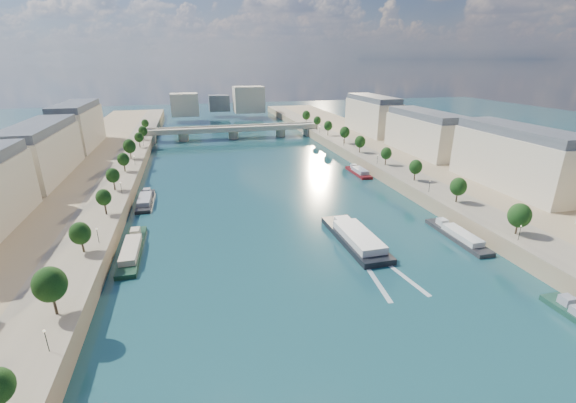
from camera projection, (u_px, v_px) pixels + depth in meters
ground at (275, 204)px, 139.31m from camera, size 700.00×700.00×0.00m
quay_left at (53, 216)px, 121.79m from camera, size 44.00×520.00×5.00m
quay_right at (449, 183)px, 155.09m from camera, size 44.00×520.00×5.00m
pave_left at (103, 205)px, 124.37m from camera, size 14.00×520.00×0.10m
pave_right at (417, 179)px, 150.74m from camera, size 14.00×520.00×0.10m
trees_left at (108, 186)px, 124.77m from camera, size 4.80×268.80×8.26m
trees_right at (400, 160)px, 157.48m from camera, size 4.80×268.80×8.26m
lamps_left at (111, 206)px, 115.38m from camera, size 0.36×200.36×4.28m
lamps_right at (400, 170)px, 153.29m from camera, size 0.36×200.36×4.28m
buildings_left at (11, 167)px, 124.85m from camera, size 16.00×226.00×23.20m
buildings_right at (463, 141)px, 164.16m from camera, size 16.00×226.00×23.20m
skyline at (224, 102)px, 334.48m from camera, size 79.00×42.00×22.00m
bridge at (233, 131)px, 253.05m from camera, size 112.00×12.00×8.15m
tour_barge at (355, 238)px, 109.94m from camera, size 9.45×31.47×4.25m
wake at (382, 270)px, 95.36m from camera, size 10.76×25.98×0.04m
moored_barges_left at (117, 307)px, 79.85m from camera, size 5.00×156.23×3.60m
moored_barges_right at (491, 257)px, 99.90m from camera, size 5.00×164.07×3.60m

